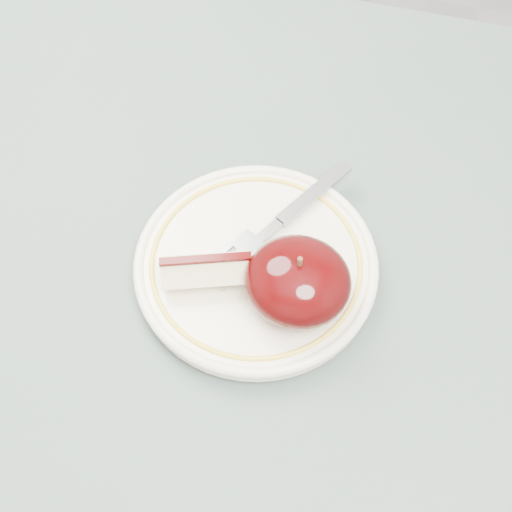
% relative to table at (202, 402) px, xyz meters
% --- Properties ---
extents(table, '(0.90, 0.90, 0.75)m').
position_rel_table_xyz_m(table, '(0.00, 0.00, 0.00)').
color(table, brown).
rests_on(table, ground).
extents(plate, '(0.20, 0.20, 0.02)m').
position_rel_table_xyz_m(plate, '(0.03, 0.09, 0.10)').
color(plate, white).
rests_on(plate, table).
extents(apple_half, '(0.08, 0.08, 0.06)m').
position_rel_table_xyz_m(apple_half, '(0.06, 0.07, 0.13)').
color(apple_half, black).
rests_on(apple_half, plate).
extents(apple_wedge, '(0.08, 0.05, 0.03)m').
position_rel_table_xyz_m(apple_wedge, '(-0.01, 0.06, 0.12)').
color(apple_wedge, beige).
rests_on(apple_wedge, plate).
extents(fork, '(0.10, 0.15, 0.00)m').
position_rel_table_xyz_m(fork, '(0.04, 0.13, 0.11)').
color(fork, '#92959A').
rests_on(fork, plate).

